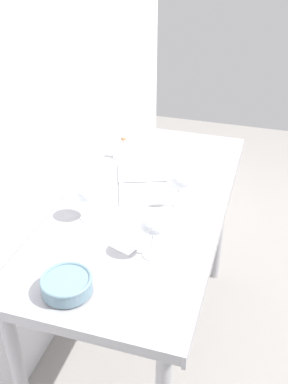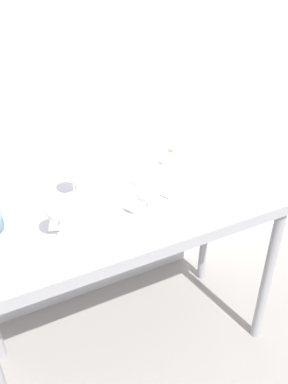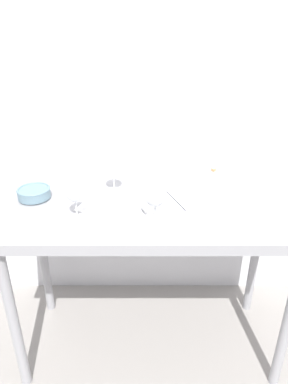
# 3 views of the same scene
# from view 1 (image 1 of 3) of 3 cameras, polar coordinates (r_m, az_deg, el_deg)

# --- Properties ---
(ground_plane) EXTENTS (6.00, 6.00, 0.00)m
(ground_plane) POSITION_cam_1_polar(r_m,az_deg,el_deg) (2.43, -0.08, -19.11)
(ground_plane) COLOR gray
(back_wall) EXTENTS (3.80, 0.04, 2.60)m
(back_wall) POSITION_cam_1_polar(r_m,az_deg,el_deg) (1.83, -15.28, 12.13)
(back_wall) COLOR silver
(back_wall) RESTS_ON ground_plane
(steel_counter) EXTENTS (1.40, 0.65, 0.90)m
(steel_counter) POSITION_cam_1_polar(r_m,az_deg,el_deg) (1.88, 0.08, -3.69)
(steel_counter) COLOR #9A9A9F
(steel_counter) RESTS_ON ground_plane
(wine_glass_near_left) EXTENTS (0.09, 0.09, 0.18)m
(wine_glass_near_left) POSITION_cam_1_polar(r_m,az_deg,el_deg) (1.46, 1.09, -4.11)
(wine_glass_near_left) COLOR white
(wine_glass_near_left) RESTS_ON steel_counter
(wine_glass_far_left) EXTENTS (0.09, 0.09, 0.16)m
(wine_glass_far_left) POSITION_cam_1_polar(r_m,az_deg,el_deg) (1.66, -7.11, -0.15)
(wine_glass_far_left) COLOR white
(wine_glass_far_left) RESTS_ON steel_counter
(wine_glass_near_center) EXTENTS (0.10, 0.10, 0.17)m
(wine_glass_near_center) POSITION_cam_1_polar(r_m,az_deg,el_deg) (1.74, 4.48, 1.93)
(wine_glass_near_center) COLOR white
(wine_glass_near_center) RESTS_ON steel_counter
(open_notebook) EXTENTS (0.41, 0.33, 0.01)m
(open_notebook) POSITION_cam_1_polar(r_m,az_deg,el_deg) (1.92, 0.03, 1.15)
(open_notebook) COLOR white
(open_notebook) RESTS_ON steel_counter
(tasting_sheet_upper) EXTENTS (0.23, 0.25, 0.00)m
(tasting_sheet_upper) POSITION_cam_1_polar(r_m,az_deg,el_deg) (1.63, -3.01, -5.21)
(tasting_sheet_upper) COLOR white
(tasting_sheet_upper) RESTS_ON steel_counter
(tasting_bowl) EXTENTS (0.16, 0.16, 0.06)m
(tasting_bowl) POSITION_cam_1_polar(r_m,az_deg,el_deg) (1.40, -9.82, -11.51)
(tasting_bowl) COLOR #4C4C4C
(tasting_bowl) RESTS_ON steel_counter
(decanter_funnel) EXTENTS (0.11, 0.11, 0.14)m
(decanter_funnel) POSITION_cam_1_polar(r_m,az_deg,el_deg) (2.12, -2.63, 5.57)
(decanter_funnel) COLOR silver
(decanter_funnel) RESTS_ON steel_counter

